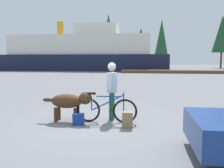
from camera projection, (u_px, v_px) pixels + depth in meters
name	position (u px, v px, depth m)	size (l,w,h in m)	color
ground_plane	(98.00, 123.00, 6.77)	(160.00, 160.00, 0.00)	slate
bicycle	(106.00, 110.00, 6.82)	(1.80, 0.44, 0.91)	black
person_cyclist	(112.00, 85.00, 7.12)	(0.32, 0.53, 1.75)	#19592D
dog	(70.00, 101.00, 6.95)	(1.51, 0.50, 0.90)	#472D19
backpack	(127.00, 120.00, 6.31)	(0.28, 0.20, 0.43)	#8C7251
handbag_pannier	(78.00, 119.00, 6.58)	(0.32, 0.18, 0.33)	navy
dock_pier	(192.00, 72.00, 31.64)	(19.16, 2.62, 0.40)	brown
ferry_boat	(81.00, 54.00, 39.85)	(29.14, 7.52, 8.23)	#191E38
pine_tree_far_left	(109.00, 36.00, 53.29)	(4.27, 4.27, 12.04)	#4C331E
pine_tree_center	(162.00, 39.00, 51.26)	(3.04, 3.04, 10.49)	#4C331E
pine_tree_far_right	(222.00, 34.00, 49.14)	(3.97, 3.97, 11.13)	#4C331E
pine_tree_mid_back	(141.00, 41.00, 58.74)	(3.44, 3.44, 9.71)	#4C331E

